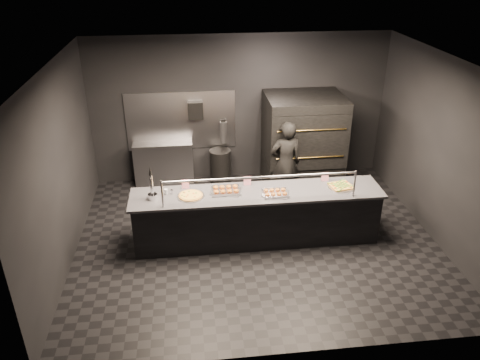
{
  "coord_description": "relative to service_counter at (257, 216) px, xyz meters",
  "views": [
    {
      "loc": [
        -1.04,
        -6.58,
        4.53
      ],
      "look_at": [
        -0.26,
        0.2,
        1.06
      ],
      "focal_mm": 35.0,
      "sensor_mm": 36.0,
      "label": 1
    }
  ],
  "objects": [
    {
      "name": "room",
      "position": [
        -0.02,
        0.05,
        1.03
      ],
      "size": [
        6.04,
        6.0,
        3.0
      ],
      "color": "black",
      "rests_on": "ground"
    },
    {
      "name": "service_counter",
      "position": [
        0.0,
        0.0,
        0.0
      ],
      "size": [
        4.1,
        0.78,
        1.37
      ],
      "color": "black",
      "rests_on": "ground"
    },
    {
      "name": "pizza_oven",
      "position": [
        1.2,
        1.9,
        0.5
      ],
      "size": [
        1.5,
        1.23,
        1.91
      ],
      "color": "black",
      "rests_on": "ground"
    },
    {
      "name": "prep_shelf",
      "position": [
        -1.6,
        2.32,
        -0.01
      ],
      "size": [
        1.2,
        0.35,
        0.9
      ],
      "primitive_type": "cube",
      "color": "#99999E",
      "rests_on": "ground"
    },
    {
      "name": "towel_dispenser",
      "position": [
        -0.9,
        2.39,
        1.09
      ],
      "size": [
        0.3,
        0.2,
        0.35
      ],
      "primitive_type": "cube",
      "color": "black",
      "rests_on": "room"
    },
    {
      "name": "fire_extinguisher",
      "position": [
        -0.35,
        2.4,
        0.6
      ],
      "size": [
        0.14,
        0.14,
        0.51
      ],
      "color": "#B2B2B7",
      "rests_on": "room"
    },
    {
      "name": "beer_tap",
      "position": [
        -1.67,
        -0.03,
        0.62
      ],
      "size": [
        0.15,
        0.21,
        0.57
      ],
      "color": "silver",
      "rests_on": "service_counter"
    },
    {
      "name": "round_pizza",
      "position": [
        -1.07,
        -0.02,
        0.47
      ],
      "size": [
        0.44,
        0.44,
        0.03
      ],
      "color": "silver",
      "rests_on": "service_counter"
    },
    {
      "name": "slider_tray_a",
      "position": [
        -0.5,
        0.08,
        0.48
      ],
      "size": [
        0.54,
        0.45,
        0.07
      ],
      "color": "silver",
      "rests_on": "service_counter"
    },
    {
      "name": "slider_tray_b",
      "position": [
        0.28,
        -0.1,
        0.48
      ],
      "size": [
        0.48,
        0.41,
        0.07
      ],
      "color": "silver",
      "rests_on": "service_counter"
    },
    {
      "name": "square_pizza",
      "position": [
        1.4,
        0.02,
        0.47
      ],
      "size": [
        0.44,
        0.44,
        0.05
      ],
      "color": "silver",
      "rests_on": "service_counter"
    },
    {
      "name": "condiment_jar",
      "position": [
        -1.44,
        0.1,
        0.5
      ],
      "size": [
        0.14,
        0.06,
        0.09
      ],
      "color": "silver",
      "rests_on": "service_counter"
    },
    {
      "name": "tent_cards",
      "position": [
        -0.03,
        0.28,
        0.53
      ],
      "size": [
        2.47,
        0.04,
        0.15
      ],
      "color": "white",
      "rests_on": "service_counter"
    },
    {
      "name": "trash_bin",
      "position": [
        -0.44,
        2.22,
        -0.1
      ],
      "size": [
        0.43,
        0.43,
        0.72
      ],
      "primitive_type": "cylinder",
      "color": "black",
      "rests_on": "ground"
    },
    {
      "name": "worker",
      "position": [
        0.72,
        1.24,
        0.36
      ],
      "size": [
        0.63,
        0.44,
        1.65
      ],
      "primitive_type": "imported",
      "rotation": [
        0.0,
        0.0,
        3.22
      ],
      "color": "black",
      "rests_on": "ground"
    }
  ]
}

